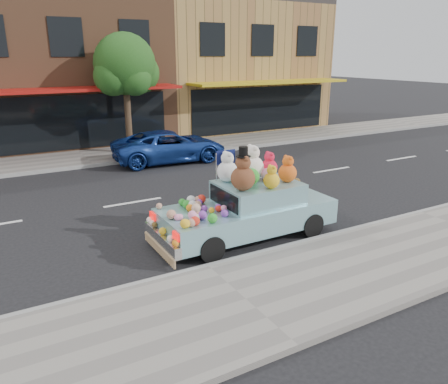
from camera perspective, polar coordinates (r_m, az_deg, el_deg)
ground at (r=13.58m, az=-11.82°, el=-1.35°), size 120.00×120.00×0.00m
near_sidewalk at (r=8.12m, az=2.86°, el=-14.11°), size 60.00×3.00×0.12m
far_sidewalk at (r=19.66m, az=-17.68°, el=4.24°), size 60.00×3.00×0.12m
near_kerb at (r=9.26m, az=-2.13°, el=-9.82°), size 60.00×0.12×0.13m
far_kerb at (r=18.23m, az=-16.68°, el=3.34°), size 60.00×0.12×0.13m
storefront_mid at (r=24.59m, az=-21.28°, el=14.88°), size 10.00×9.80×7.30m
storefront_right at (r=27.91m, az=0.22°, el=16.21°), size 10.00×9.80×7.30m
street_tree at (r=19.74m, az=-12.77°, el=15.36°), size 3.00×2.70×5.22m
car_blue at (r=18.41m, az=-7.13°, el=5.96°), size 4.83×2.49×1.30m
art_car at (r=10.62m, az=3.09°, el=-1.75°), size 4.49×1.79×2.36m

